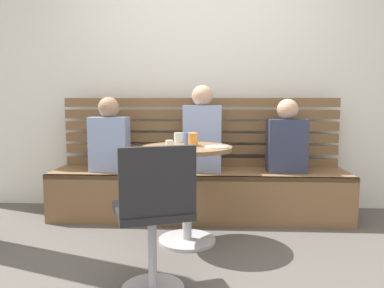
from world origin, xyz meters
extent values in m
plane|color=#514C47|center=(0.00, 0.00, 0.00)|extent=(8.00, 8.00, 0.00)
cube|color=silver|center=(0.00, 1.64, 1.45)|extent=(5.20, 0.10, 2.90)
cube|color=brown|center=(0.00, 1.20, 0.22)|extent=(2.70, 0.52, 0.44)
cube|color=brown|center=(0.00, 0.96, 0.42)|extent=(2.70, 0.04, 0.04)
cube|color=brown|center=(0.00, 1.44, 0.48)|extent=(2.65, 0.04, 0.09)
cube|color=brown|center=(0.00, 1.44, 0.61)|extent=(2.65, 0.04, 0.09)
cube|color=brown|center=(0.00, 1.44, 0.72)|extent=(2.65, 0.04, 0.09)
cube|color=brown|center=(0.00, 1.44, 0.84)|extent=(2.65, 0.04, 0.09)
cube|color=brown|center=(0.00, 1.44, 0.95)|extent=(2.65, 0.04, 0.09)
cube|color=brown|center=(0.00, 1.44, 1.06)|extent=(2.65, 0.04, 0.09)
cylinder|color=#ADADB2|center=(-0.07, 0.59, 0.01)|extent=(0.44, 0.44, 0.02)
cylinder|color=#ADADB2|center=(-0.07, 0.59, 0.37)|extent=(0.07, 0.07, 0.69)
cylinder|color=brown|center=(-0.07, 0.59, 0.72)|extent=(0.68, 0.68, 0.03)
cylinder|color=#ADADB2|center=(-0.21, -0.16, 0.23)|extent=(0.05, 0.05, 0.45)
cube|color=#232326|center=(-0.21, -0.16, 0.47)|extent=(0.51, 0.51, 0.04)
cube|color=#232326|center=(-0.16, -0.32, 0.67)|extent=(0.39, 0.18, 0.36)
cube|color=#8C9EC6|center=(0.03, 1.20, 0.74)|extent=(0.34, 0.22, 0.60)
sphere|color=tan|center=(0.03, 1.20, 1.12)|extent=(0.19, 0.19, 0.19)
cube|color=#333851|center=(0.79, 1.20, 0.68)|extent=(0.34, 0.22, 0.48)
sphere|color=tan|center=(0.79, 1.20, 1.00)|extent=(0.19, 0.19, 0.19)
cube|color=#8C9EC6|center=(-0.82, 1.17, 0.69)|extent=(0.34, 0.22, 0.49)
sphere|color=#A37A5B|center=(-0.82, 1.17, 1.02)|extent=(0.19, 0.19, 0.19)
cylinder|color=#3D5B9E|center=(-0.05, 0.69, 0.79)|extent=(0.08, 0.08, 0.09)
cylinder|color=silver|center=(-0.15, 0.86, 0.78)|extent=(0.08, 0.08, 0.08)
cylinder|color=silver|center=(-0.19, 0.50, 0.77)|extent=(0.06, 0.06, 0.05)
cylinder|color=orange|center=(-0.02, 0.60, 0.79)|extent=(0.07, 0.07, 0.10)
cylinder|color=white|center=(0.15, 0.51, 0.75)|extent=(0.17, 0.17, 0.01)
camera|label=1|loc=(0.12, -2.18, 1.08)|focal=35.04mm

